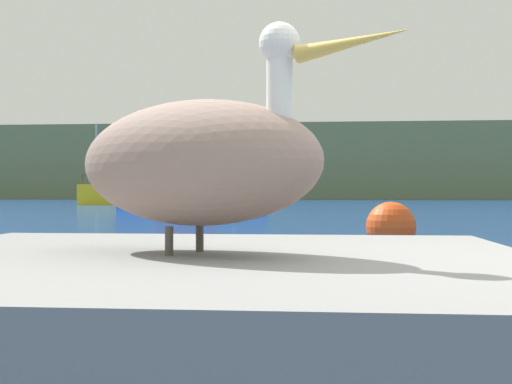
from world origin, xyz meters
TOP-DOWN VIEW (x-y plane):
  - hillside_backdrop at (0.00, 74.86)m, footprint 140.00×12.47m
  - pier_dock at (-1.17, 0.09)m, footprint 2.48×2.25m
  - pelican at (-1.16, 0.09)m, footprint 1.32×0.93m
  - fishing_boat_blue at (-7.53, 33.30)m, footprint 8.18×4.09m
  - fishing_boat_yellow at (-13.90, 41.43)m, footprint 5.34×1.67m
  - mooring_buoy at (0.43, 8.27)m, footprint 0.78×0.78m

SIDE VIEW (x-z plane):
  - pier_dock at x=-1.17m, z-range 0.00..0.72m
  - mooring_buoy at x=0.43m, z-range 0.00..0.78m
  - fishing_boat_yellow at x=-13.90m, z-range -1.79..3.68m
  - fishing_boat_blue at x=-7.53m, z-range -1.73..3.66m
  - pelican at x=-1.16m, z-range 0.67..1.47m
  - hillside_backdrop at x=0.00m, z-range 0.00..8.25m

